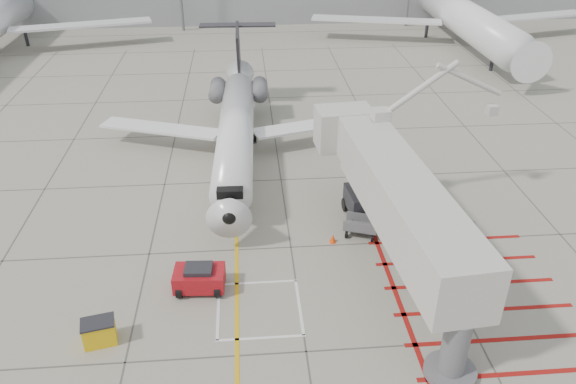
{
  "coord_description": "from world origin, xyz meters",
  "views": [
    {
      "loc": [
        -2.28,
        -22.01,
        18.85
      ],
      "look_at": [
        0.0,
        6.0,
        2.5
      ],
      "focal_mm": 35.0,
      "sensor_mm": 36.0,
      "label": 1
    }
  ],
  "objects_px": {
    "jet_bridge": "(405,216)",
    "spill_bin": "(99,332)",
    "pushback_tug": "(199,277)",
    "regional_jet": "(234,124)"
  },
  "relations": [
    {
      "from": "jet_bridge",
      "to": "pushback_tug",
      "type": "relative_size",
      "value": 7.56
    },
    {
      "from": "pushback_tug",
      "to": "regional_jet",
      "type": "bearing_deg",
      "value": 85.27
    },
    {
      "from": "jet_bridge",
      "to": "pushback_tug",
      "type": "bearing_deg",
      "value": 175.31
    },
    {
      "from": "jet_bridge",
      "to": "pushback_tug",
      "type": "xyz_separation_m",
      "value": [
        -10.37,
        -0.08,
        -3.12
      ]
    },
    {
      "from": "regional_jet",
      "to": "spill_bin",
      "type": "relative_size",
      "value": 19.15
    },
    {
      "from": "jet_bridge",
      "to": "spill_bin",
      "type": "xyz_separation_m",
      "value": [
        -14.69,
        -3.47,
        -3.25
      ]
    },
    {
      "from": "regional_jet",
      "to": "pushback_tug",
      "type": "relative_size",
      "value": 10.7
    },
    {
      "from": "jet_bridge",
      "to": "pushback_tug",
      "type": "distance_m",
      "value": 10.83
    },
    {
      "from": "regional_jet",
      "to": "jet_bridge",
      "type": "height_order",
      "value": "jet_bridge"
    },
    {
      "from": "pushback_tug",
      "to": "spill_bin",
      "type": "height_order",
      "value": "pushback_tug"
    }
  ]
}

